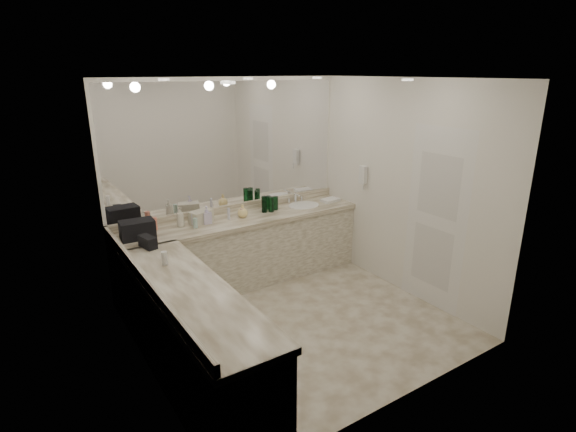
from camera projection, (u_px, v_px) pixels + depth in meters
floor at (295, 322)px, 5.00m from camera, size 3.20×3.20×0.00m
ceiling at (296, 78)px, 4.19m from camera, size 3.20×3.20×0.00m
wall_back at (230, 182)px, 5.79m from camera, size 3.20×0.02×2.60m
wall_left at (138, 242)px, 3.76m from camera, size 0.02×3.00×2.60m
wall_right at (405, 189)px, 5.43m from camera, size 0.02×3.00×2.60m
vanity_back_base at (243, 252)px, 5.82m from camera, size 3.20×0.60×0.84m
vanity_back_top at (243, 220)px, 5.68m from camera, size 3.20×0.64×0.06m
vanity_left_base at (192, 339)px, 3.95m from camera, size 0.60×2.40×0.84m
vanity_left_top at (190, 292)px, 3.82m from camera, size 0.64×2.42×0.06m
backsplash_back at (232, 208)px, 5.88m from camera, size 3.20×0.04×0.10m
backsplash_left at (144, 279)px, 3.88m from camera, size 0.04×3.00×0.10m
mirror_back at (229, 145)px, 5.63m from camera, size 3.12×0.01×1.55m
mirror_left at (133, 187)px, 3.62m from camera, size 0.01×2.92×1.55m
sink at (304, 206)px, 6.17m from camera, size 0.44×0.44×0.03m
faucet at (295, 197)px, 6.32m from camera, size 0.24×0.16×0.14m
wall_phone at (363, 175)px, 5.95m from camera, size 0.06×0.10×0.24m
door at (435, 220)px, 5.10m from camera, size 0.02×0.82×2.10m
black_toiletry_bag at (137, 229)px, 4.94m from camera, size 0.38×0.25×0.21m
black_bag_spill at (148, 242)px, 4.69m from camera, size 0.15×0.25×0.12m
cream_cosmetic_case at (201, 217)px, 5.45m from camera, size 0.31×0.24×0.15m
hand_towel at (330, 200)px, 6.35m from camera, size 0.27×0.20×0.04m
lotion_left at (164, 258)px, 4.27m from camera, size 0.06×0.06×0.13m
soap_bottle_a at (180, 217)px, 5.31m from camera, size 0.11×0.11×0.24m
soap_bottle_b at (207, 215)px, 5.41m from camera, size 0.11×0.11×0.22m
soap_bottle_c at (243, 211)px, 5.65m from camera, size 0.15×0.15×0.17m
green_bottle_0 at (276, 203)px, 5.96m from camera, size 0.06×0.06×0.18m
green_bottle_1 at (264, 203)px, 5.92m from camera, size 0.07×0.07×0.20m
green_bottle_2 at (264, 204)px, 5.85m from camera, size 0.07×0.07×0.21m
green_bottle_3 at (268, 202)px, 5.99m from camera, size 0.06×0.06×0.18m
green_bottle_4 at (271, 204)px, 5.87m from camera, size 0.07×0.07×0.20m
amenity_bottle_0 at (229, 214)px, 5.58m from camera, size 0.04×0.04×0.15m
amenity_bottle_1 at (242, 213)px, 5.65m from camera, size 0.05×0.05×0.12m
amenity_bottle_2 at (195, 223)px, 5.28m from camera, size 0.05×0.05×0.12m
amenity_bottle_3 at (193, 219)px, 5.37m from camera, size 0.04×0.04×0.15m
amenity_bottle_4 at (155, 224)px, 5.22m from camera, size 0.06×0.06×0.15m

